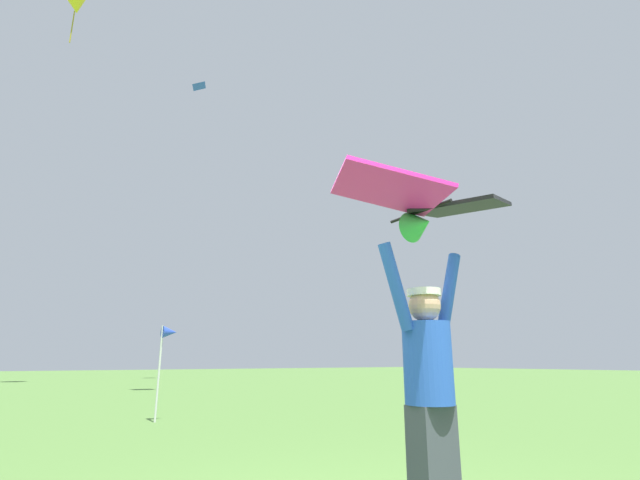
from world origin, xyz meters
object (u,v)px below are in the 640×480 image
kite_flyer_person (429,387)px  distant_kite_blue_far_center (199,86)px  marker_flag (168,338)px  distant_kite_yellow_low_right (76,3)px  held_stunt_kite (425,206)px

kite_flyer_person → distant_kite_blue_far_center: size_ratio=1.84×
kite_flyer_person → marker_flag: kite_flyer_person is taller
distant_kite_yellow_low_right → distant_kite_blue_far_center: bearing=13.7°
kite_flyer_person → held_stunt_kite: (-0.00, -0.07, 1.29)m
held_stunt_kite → marker_flag: 7.07m
held_stunt_kite → distant_kite_yellow_low_right: bearing=93.3°
held_stunt_kite → distant_kite_yellow_low_right: 27.86m
kite_flyer_person → held_stunt_kite: bearing=-92.4°
held_stunt_kite → marker_flag: bearing=87.1°
distant_kite_blue_far_center → marker_flag: distant_kite_blue_far_center is taller
marker_flag → kite_flyer_person: bearing=-92.9°
distant_kite_blue_far_center → held_stunt_kite: bearing=-104.7°
kite_flyer_person → distant_kite_yellow_low_right: (-1.28, 21.83, 18.46)m
marker_flag → distant_kite_yellow_low_right: bearing=96.3°
kite_flyer_person → held_stunt_kite: 1.30m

